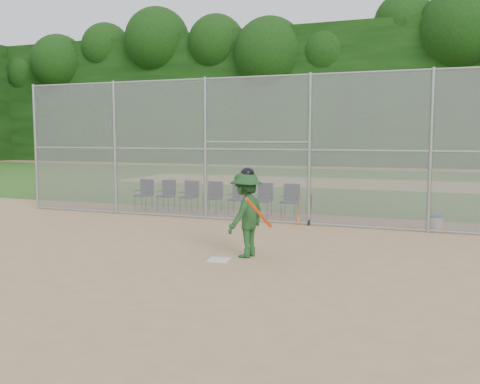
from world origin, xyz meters
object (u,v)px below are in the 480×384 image
(water_cooler, at_px, (436,223))
(chair_0, at_px, (143,194))
(batter_at_plate, at_px, (246,214))
(home_plate, at_px, (219,260))

(water_cooler, relative_size, chair_0, 0.44)
(batter_at_plate, xyz_separation_m, chair_0, (-5.50, 5.28, -0.37))
(home_plate, height_order, water_cooler, water_cooler)
(batter_at_plate, distance_m, chair_0, 7.63)
(water_cooler, bearing_deg, home_plate, -129.08)
(home_plate, xyz_separation_m, chair_0, (-5.12, 5.74, 0.47))
(home_plate, distance_m, chair_0, 7.71)
(home_plate, relative_size, chair_0, 0.41)
(water_cooler, bearing_deg, chair_0, 173.45)
(home_plate, height_order, batter_at_plate, batter_at_plate)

